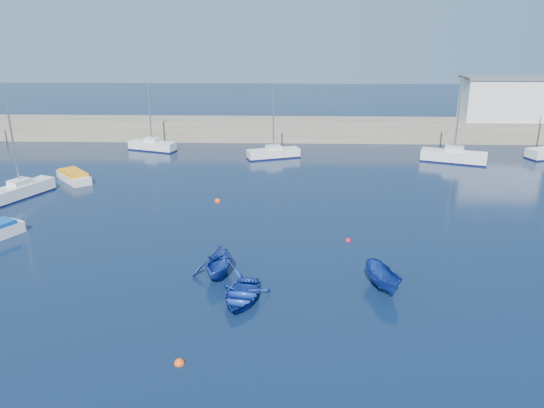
{
  "coord_description": "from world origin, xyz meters",
  "views": [
    {
      "loc": [
        3.71,
        -20.01,
        14.14
      ],
      "look_at": [
        2.55,
        16.29,
        1.6
      ],
      "focal_mm": 35.0,
      "sensor_mm": 36.0,
      "label": 1
    }
  ],
  "objects_px": {
    "harbor_office": "(505,100)",
    "sailboat_5": "(152,145)",
    "sailboat_3": "(21,190)",
    "sailboat_7": "(454,156)",
    "sailboat_6": "(273,153)",
    "dinghy_left": "(218,261)",
    "dinghy_center": "(241,295)",
    "dinghy_right": "(383,279)",
    "motorboat_2": "(74,176)"
  },
  "relations": [
    {
      "from": "sailboat_3",
      "to": "sailboat_6",
      "type": "relative_size",
      "value": 1.05
    },
    {
      "from": "sailboat_3",
      "to": "motorboat_2",
      "type": "xyz_separation_m",
      "value": [
        2.58,
        4.95,
        -0.17
      ]
    },
    {
      "from": "sailboat_6",
      "to": "sailboat_7",
      "type": "relative_size",
      "value": 0.86
    },
    {
      "from": "harbor_office",
      "to": "sailboat_5",
      "type": "height_order",
      "value": "harbor_office"
    },
    {
      "from": "sailboat_3",
      "to": "sailboat_6",
      "type": "bearing_deg",
      "value": 58.54
    },
    {
      "from": "harbor_office",
      "to": "dinghy_center",
      "type": "xyz_separation_m",
      "value": [
        -28.72,
        -41.11,
        -4.71
      ]
    },
    {
      "from": "sailboat_5",
      "to": "dinghy_left",
      "type": "distance_m",
      "value": 33.79
    },
    {
      "from": "motorboat_2",
      "to": "sailboat_5",
      "type": "bearing_deg",
      "value": 29.47
    },
    {
      "from": "sailboat_6",
      "to": "dinghy_center",
      "type": "distance_m",
      "value": 31.5
    },
    {
      "from": "sailboat_3",
      "to": "sailboat_5",
      "type": "bearing_deg",
      "value": 92.72
    },
    {
      "from": "sailboat_5",
      "to": "dinghy_center",
      "type": "height_order",
      "value": "sailboat_5"
    },
    {
      "from": "motorboat_2",
      "to": "sailboat_6",
      "type": "bearing_deg",
      "value": -14.55
    },
    {
      "from": "sailboat_5",
      "to": "dinghy_right",
      "type": "bearing_deg",
      "value": -128.48
    },
    {
      "from": "sailboat_5",
      "to": "motorboat_2",
      "type": "distance_m",
      "value": 13.28
    },
    {
      "from": "harbor_office",
      "to": "dinghy_left",
      "type": "bearing_deg",
      "value": -128.46
    },
    {
      "from": "sailboat_7",
      "to": "dinghy_center",
      "type": "height_order",
      "value": "sailboat_7"
    },
    {
      "from": "sailboat_6",
      "to": "dinghy_left",
      "type": "relative_size",
      "value": 2.1
    },
    {
      "from": "harbor_office",
      "to": "dinghy_center",
      "type": "bearing_deg",
      "value": -124.94
    },
    {
      "from": "sailboat_3",
      "to": "sailboat_7",
      "type": "height_order",
      "value": "sailboat_7"
    },
    {
      "from": "sailboat_6",
      "to": "sailboat_7",
      "type": "xyz_separation_m",
      "value": [
        19.11,
        -1.22,
        0.11
      ]
    },
    {
      "from": "sailboat_6",
      "to": "sailboat_7",
      "type": "distance_m",
      "value": 19.15
    },
    {
      "from": "sailboat_5",
      "to": "sailboat_7",
      "type": "bearing_deg",
      "value": -78.54
    },
    {
      "from": "dinghy_right",
      "to": "motorboat_2",
      "type": "bearing_deg",
      "value": 125.03
    },
    {
      "from": "sailboat_3",
      "to": "harbor_office",
      "type": "bearing_deg",
      "value": 50.32
    },
    {
      "from": "sailboat_7",
      "to": "dinghy_left",
      "type": "bearing_deg",
      "value": 162.43
    },
    {
      "from": "sailboat_5",
      "to": "sailboat_6",
      "type": "distance_m",
      "value": 14.46
    },
    {
      "from": "dinghy_left",
      "to": "dinghy_center",
      "type": "bearing_deg",
      "value": -54.88
    },
    {
      "from": "sailboat_3",
      "to": "dinghy_center",
      "type": "height_order",
      "value": "sailboat_3"
    },
    {
      "from": "sailboat_7",
      "to": "dinghy_center",
      "type": "relative_size",
      "value": 2.35
    },
    {
      "from": "harbor_office",
      "to": "dinghy_right",
      "type": "height_order",
      "value": "harbor_office"
    },
    {
      "from": "dinghy_left",
      "to": "harbor_office",
      "type": "bearing_deg",
      "value": 58.79
    },
    {
      "from": "motorboat_2",
      "to": "dinghy_center",
      "type": "xyz_separation_m",
      "value": [
        17.64,
        -22.1,
        -0.06
      ]
    },
    {
      "from": "harbor_office",
      "to": "sailboat_3",
      "type": "distance_m",
      "value": 54.67
    },
    {
      "from": "dinghy_left",
      "to": "dinghy_right",
      "type": "relative_size",
      "value": 1.06
    },
    {
      "from": "motorboat_2",
      "to": "dinghy_right",
      "type": "height_order",
      "value": "dinghy_right"
    },
    {
      "from": "harbor_office",
      "to": "sailboat_6",
      "type": "xyz_separation_m",
      "value": [
        -27.93,
        -9.63,
        -4.54
      ]
    },
    {
      "from": "sailboat_7",
      "to": "sailboat_6",
      "type": "bearing_deg",
      "value": 106.97
    },
    {
      "from": "sailboat_3",
      "to": "sailboat_7",
      "type": "relative_size",
      "value": 0.9
    },
    {
      "from": "sailboat_5",
      "to": "dinghy_left",
      "type": "bearing_deg",
      "value": -140.68
    },
    {
      "from": "sailboat_6",
      "to": "motorboat_2",
      "type": "relative_size",
      "value": 1.65
    },
    {
      "from": "sailboat_7",
      "to": "dinghy_center",
      "type": "xyz_separation_m",
      "value": [
        -19.9,
        -30.27,
        -0.28
      ]
    },
    {
      "from": "dinghy_left",
      "to": "sailboat_7",
      "type": "bearing_deg",
      "value": 59.05
    },
    {
      "from": "sailboat_5",
      "to": "sailboat_7",
      "type": "xyz_separation_m",
      "value": [
        33.22,
        -4.39,
        0.08
      ]
    },
    {
      "from": "sailboat_5",
      "to": "sailboat_7",
      "type": "relative_size",
      "value": 0.85
    },
    {
      "from": "sailboat_7",
      "to": "motorboat_2",
      "type": "bearing_deg",
      "value": 122.89
    },
    {
      "from": "sailboat_7",
      "to": "motorboat_2",
      "type": "relative_size",
      "value": 1.92
    },
    {
      "from": "sailboat_3",
      "to": "sailboat_7",
      "type": "xyz_separation_m",
      "value": [
        40.12,
        13.12,
        0.05
      ]
    },
    {
      "from": "dinghy_center",
      "to": "sailboat_5",
      "type": "bearing_deg",
      "value": 121.0
    },
    {
      "from": "sailboat_3",
      "to": "motorboat_2",
      "type": "bearing_deg",
      "value": 86.71
    },
    {
      "from": "dinghy_center",
      "to": "sailboat_7",
      "type": "bearing_deg",
      "value": 66.65
    }
  ]
}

